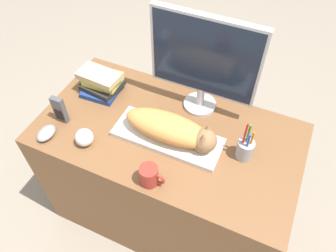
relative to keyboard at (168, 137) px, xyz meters
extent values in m
cube|color=brown|center=(-0.02, 0.04, -0.39)|extent=(1.19, 0.64, 0.75)
cube|color=silver|center=(0.00, 0.00, 0.00)|extent=(0.48, 0.18, 0.02)
ellipsoid|color=#D18C47|center=(0.00, 0.00, 0.07)|extent=(0.39, 0.14, 0.11)
sphere|color=olive|center=(0.17, 0.00, 0.06)|extent=(0.10, 0.10, 0.10)
cone|color=olive|center=(0.17, -0.03, 0.11)|extent=(0.04, 0.04, 0.04)
cone|color=olive|center=(0.17, 0.03, 0.11)|extent=(0.04, 0.04, 0.04)
cylinder|color=#B7B7BC|center=(0.06, 0.25, 0.00)|extent=(0.15, 0.15, 0.02)
cylinder|color=#B7B7BC|center=(0.06, 0.25, 0.05)|extent=(0.04, 0.04, 0.10)
cube|color=#B7B7BC|center=(0.06, 0.25, 0.28)|extent=(0.48, 0.03, 0.38)
cube|color=#192338|center=(0.06, 0.24, 0.28)|extent=(0.46, 0.01, 0.35)
ellipsoid|color=gray|center=(-0.49, -0.20, 0.01)|extent=(0.07, 0.10, 0.04)
cylinder|color=#9E2D23|center=(0.02, -0.23, 0.03)|extent=(0.07, 0.07, 0.09)
torus|color=#9E2D23|center=(0.06, -0.23, 0.03)|extent=(0.06, 0.01, 0.06)
cylinder|color=#939399|center=(0.33, 0.05, 0.03)|extent=(0.07, 0.07, 0.09)
cylinder|color=orange|center=(0.34, 0.05, 0.09)|extent=(0.01, 0.01, 0.12)
cylinder|color=#338C38|center=(0.32, 0.06, 0.10)|extent=(0.01, 0.01, 0.15)
cylinder|color=#B21E1E|center=(0.31, 0.04, 0.11)|extent=(0.01, 0.01, 0.17)
cylinder|color=#1E47B2|center=(0.33, 0.03, 0.09)|extent=(0.01, 0.01, 0.12)
sphere|color=silver|center=(-0.31, -0.17, 0.03)|extent=(0.08, 0.08, 0.08)
cube|color=#4C4C51|center=(-0.48, -0.10, 0.06)|extent=(0.06, 0.02, 0.14)
cube|color=black|center=(-0.48, -0.11, 0.04)|extent=(0.04, 0.00, 0.06)
cube|color=navy|center=(-0.42, 0.14, 0.00)|extent=(0.17, 0.18, 0.03)
cube|color=black|center=(-0.42, 0.15, 0.03)|extent=(0.19, 0.17, 0.03)
cube|color=#CCC14C|center=(-0.42, 0.15, 0.06)|extent=(0.18, 0.14, 0.04)
cube|color=#C6B284|center=(-0.42, 0.14, 0.10)|extent=(0.21, 0.13, 0.03)
camera|label=1|loc=(0.37, -0.81, 1.12)|focal=35.00mm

